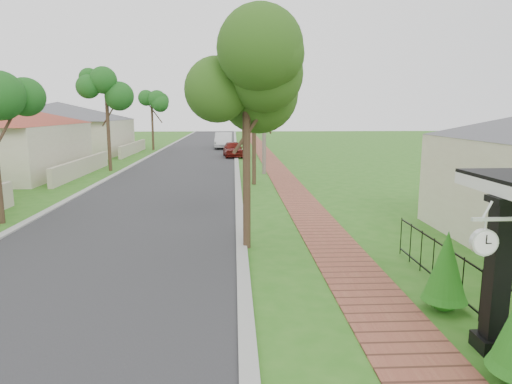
# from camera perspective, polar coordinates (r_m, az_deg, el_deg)

# --- Properties ---
(ground) EXTENTS (160.00, 160.00, 0.00)m
(ground) POSITION_cam_1_polar(r_m,az_deg,el_deg) (8.48, -5.81, -16.46)
(ground) COLOR #2B6919
(ground) RESTS_ON ground
(road) EXTENTS (7.00, 120.00, 0.02)m
(road) POSITION_cam_1_polar(r_m,az_deg,el_deg) (28.05, -9.84, 2.18)
(road) COLOR #28282B
(road) RESTS_ON ground
(kerb_right) EXTENTS (0.30, 120.00, 0.10)m
(kerb_right) POSITION_cam_1_polar(r_m,az_deg,el_deg) (27.84, -2.36, 2.26)
(kerb_right) COLOR #9E9E99
(kerb_right) RESTS_ON ground
(kerb_left) EXTENTS (0.30, 120.00, 0.10)m
(kerb_left) POSITION_cam_1_polar(r_m,az_deg,el_deg) (28.73, -17.09, 2.06)
(kerb_left) COLOR #9E9E99
(kerb_left) RESTS_ON ground
(sidewalk) EXTENTS (1.50, 120.00, 0.03)m
(sidewalk) POSITION_cam_1_polar(r_m,az_deg,el_deg) (27.98, 2.97, 2.29)
(sidewalk) COLOR brown
(sidewalk) RESTS_ON ground
(porch_post) EXTENTS (0.48, 0.48, 2.52)m
(porch_post) POSITION_cam_1_polar(r_m,az_deg,el_deg) (8.19, 27.86, -10.10)
(porch_post) COLOR black
(porch_post) RESTS_ON ground
(picket_fence) EXTENTS (0.03, 8.02, 1.00)m
(picket_fence) POSITION_cam_1_polar(r_m,az_deg,el_deg) (9.37, 26.31, -11.31)
(picket_fence) COLOR black
(picket_fence) RESTS_ON ground
(street_trees) EXTENTS (10.70, 37.65, 5.89)m
(street_trees) POSITION_cam_1_polar(r_m,az_deg,el_deg) (34.59, -8.47, 11.22)
(street_trees) COLOR #382619
(street_trees) RESTS_ON ground
(far_house_grey) EXTENTS (15.56, 15.56, 4.60)m
(far_house_grey) POSITION_cam_1_polar(r_m,az_deg,el_deg) (44.37, -23.33, 7.40)
(far_house_grey) COLOR beige
(far_house_grey) RESTS_ON ground
(parked_car_red) EXTENTS (1.88, 3.94, 1.30)m
(parked_car_red) POSITION_cam_1_polar(r_m,az_deg,el_deg) (38.21, -2.87, 5.36)
(parked_car_red) COLOR maroon
(parked_car_red) RESTS_ON ground
(parked_car_white) EXTENTS (1.73, 4.90, 1.61)m
(parked_car_white) POSITION_cam_1_polar(r_m,az_deg,el_deg) (47.26, -4.07, 6.44)
(parked_car_white) COLOR silver
(parked_car_white) RESTS_ON ground
(near_tree) EXTENTS (2.28, 2.28, 5.84)m
(near_tree) POSITION_cam_1_polar(r_m,az_deg,el_deg) (12.40, -1.22, 14.12)
(near_tree) COLOR #382619
(near_tree) RESTS_ON ground
(utility_pole) EXTENTS (1.20, 0.24, 8.58)m
(utility_pole) POSITION_cam_1_polar(r_m,az_deg,el_deg) (27.65, 1.04, 11.25)
(utility_pole) COLOR #76655C
(utility_pole) RESTS_ON ground
(station_clock) EXTENTS (0.66, 0.13, 0.56)m
(station_clock) POSITION_cam_1_polar(r_m,az_deg,el_deg) (7.39, 26.67, -5.40)
(station_clock) COLOR silver
(station_clock) RESTS_ON ground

